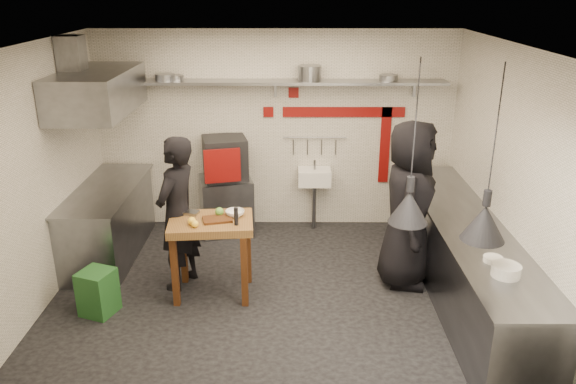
{
  "coord_description": "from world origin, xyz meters",
  "views": [
    {
      "loc": [
        0.21,
        -5.62,
        3.38
      ],
      "look_at": [
        0.18,
        0.3,
        1.16
      ],
      "focal_mm": 35.0,
      "sensor_mm": 36.0,
      "label": 1
    }
  ],
  "objects_px": {
    "combi_oven": "(225,158)",
    "chef_right": "(409,205)",
    "oven_stand": "(226,205)",
    "green_bin": "(98,292)",
    "prep_table": "(213,257)",
    "chef_left": "(178,214)"
  },
  "relations": [
    {
      "from": "combi_oven",
      "to": "chef_right",
      "type": "relative_size",
      "value": 0.29
    },
    {
      "from": "prep_table",
      "to": "oven_stand",
      "type": "bearing_deg",
      "value": 86.02
    },
    {
      "from": "combi_oven",
      "to": "chef_right",
      "type": "bearing_deg",
      "value": -46.69
    },
    {
      "from": "oven_stand",
      "to": "chef_left",
      "type": "distance_m",
      "value": 1.66
    },
    {
      "from": "combi_oven",
      "to": "green_bin",
      "type": "height_order",
      "value": "combi_oven"
    },
    {
      "from": "oven_stand",
      "to": "chef_right",
      "type": "height_order",
      "value": "chef_right"
    },
    {
      "from": "combi_oven",
      "to": "prep_table",
      "type": "distance_m",
      "value": 1.87
    },
    {
      "from": "green_bin",
      "to": "chef_right",
      "type": "relative_size",
      "value": 0.25
    },
    {
      "from": "combi_oven",
      "to": "green_bin",
      "type": "xyz_separation_m",
      "value": [
        -1.16,
        -2.18,
        -0.84
      ]
    },
    {
      "from": "oven_stand",
      "to": "green_bin",
      "type": "bearing_deg",
      "value": -131.95
    },
    {
      "from": "chef_right",
      "to": "oven_stand",
      "type": "bearing_deg",
      "value": 71.64
    },
    {
      "from": "oven_stand",
      "to": "chef_right",
      "type": "bearing_deg",
      "value": -46.18
    },
    {
      "from": "chef_left",
      "to": "prep_table",
      "type": "bearing_deg",
      "value": 84.2
    },
    {
      "from": "green_bin",
      "to": "chef_right",
      "type": "bearing_deg",
      "value": 11.64
    },
    {
      "from": "green_bin",
      "to": "chef_left",
      "type": "distance_m",
      "value": 1.2
    },
    {
      "from": "combi_oven",
      "to": "chef_left",
      "type": "bearing_deg",
      "value": -117.27
    },
    {
      "from": "oven_stand",
      "to": "green_bin",
      "type": "relative_size",
      "value": 1.6
    },
    {
      "from": "oven_stand",
      "to": "combi_oven",
      "type": "xyz_separation_m",
      "value": [
        0.0,
        0.03,
        0.69
      ]
    },
    {
      "from": "combi_oven",
      "to": "chef_right",
      "type": "distance_m",
      "value": 2.7
    },
    {
      "from": "chef_left",
      "to": "chef_right",
      "type": "relative_size",
      "value": 0.92
    },
    {
      "from": "green_bin",
      "to": "prep_table",
      "type": "relative_size",
      "value": 0.54
    },
    {
      "from": "oven_stand",
      "to": "chef_right",
      "type": "relative_size",
      "value": 0.41
    }
  ]
}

